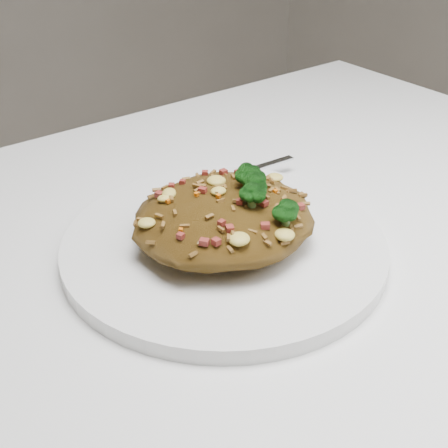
{
  "coord_description": "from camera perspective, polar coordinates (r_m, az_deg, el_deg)",
  "views": [
    {
      "loc": [
        -0.17,
        -0.3,
        1.06
      ],
      "look_at": [
        0.1,
        0.06,
        0.78
      ],
      "focal_mm": 50.0,
      "sensor_mm": 36.0,
      "label": 1
    }
  ],
  "objects": [
    {
      "name": "fried_rice",
      "position": [
        0.53,
        0.13,
        1.29
      ],
      "size": [
        0.16,
        0.14,
        0.06
      ],
      "color": "brown",
      "rests_on": "plate"
    },
    {
      "name": "plate",
      "position": [
        0.54,
        0.0,
        -1.97
      ],
      "size": [
        0.28,
        0.28,
        0.01
      ],
      "primitive_type": "cylinder",
      "color": "white",
      "rests_on": "dining_table"
    },
    {
      "name": "fork",
      "position": [
        0.64,
        1.14,
        4.54
      ],
      "size": [
        0.16,
        0.02,
        0.0
      ],
      "rotation": [
        0.0,
        0.0,
        -0.06
      ],
      "color": "silver",
      "rests_on": "plate"
    },
    {
      "name": "dining_table",
      "position": [
        0.53,
        -4.88,
        -17.9
      ],
      "size": [
        1.2,
        0.8,
        0.75
      ],
      "color": "white",
      "rests_on": "ground"
    }
  ]
}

